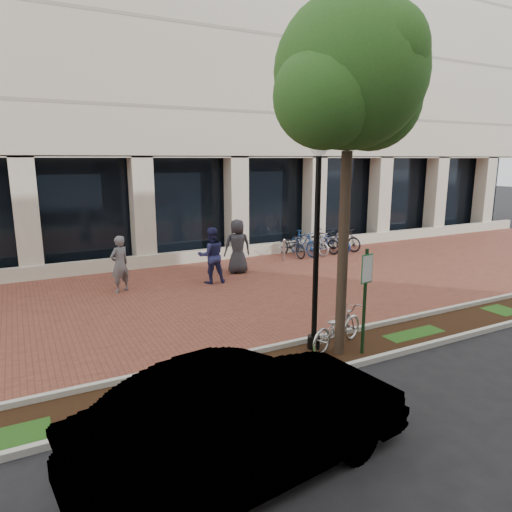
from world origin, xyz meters
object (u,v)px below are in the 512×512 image
locked_bicycle (337,327)px  pedestrian_mid (211,255)px  pedestrian_right (237,246)px  sedan_near_curb (248,420)px  lamppost (317,235)px  bike_rack_cluster (318,242)px  street_tree (351,83)px  parking_sign (366,288)px  pedestrian_left (120,264)px  bollard (284,250)px

locked_bicycle → pedestrian_mid: (-0.42, 6.29, 0.48)m
pedestrian_right → sedan_near_curb: 10.92m
lamppost → bike_rack_cluster: (6.12, 8.48, -2.04)m
street_tree → bike_rack_cluster: size_ratio=1.97×
parking_sign → lamppost: 1.51m
street_tree → pedestrian_left: size_ratio=4.01×
bollard → sedan_near_curb: size_ratio=0.20×
bike_rack_cluster → sedan_near_curb: sedan_near_curb is taller
pedestrian_left → sedan_near_curb: bearing=62.1°
pedestrian_left → pedestrian_right: 4.34m
pedestrian_mid → bike_rack_cluster: pedestrian_mid is taller
pedestrian_right → bollard: pedestrian_right is taller
lamppost → sedan_near_curb: lamppost is taller
bollard → sedan_near_curb: sedan_near_curb is taller
pedestrian_left → pedestrian_mid: bearing=147.0°
pedestrian_right → bike_rack_cluster: pedestrian_right is taller
parking_sign → lamppost: (-0.77, 0.72, 1.07)m
parking_sign → pedestrian_left: bearing=107.4°
pedestrian_mid → pedestrian_right: bearing=-140.4°
bollard → bike_rack_cluster: (2.15, 0.64, 0.03)m
parking_sign → bollard: 9.20m
locked_bicycle → sedan_near_curb: (-3.63, -2.79, 0.30)m
bike_rack_cluster → sedan_near_curb: 14.68m
pedestrian_left → pedestrian_right: size_ratio=0.90×
parking_sign → bollard: (3.20, 8.56, -1.00)m
lamppost → locked_bicycle: (0.52, -0.15, -2.09)m
sedan_near_curb → street_tree: bearing=-61.6°
locked_bicycle → pedestrian_right: 7.21m
parking_sign → pedestrian_right: (0.69, 7.70, -0.48)m
street_tree → pedestrian_left: (-3.25, 6.91, -4.64)m
parking_sign → lamppost: bearing=127.6°
sedan_near_curb → bike_rack_cluster: bearing=-46.2°
pedestrian_left → pedestrian_right: (4.31, 0.49, 0.10)m
parking_sign → street_tree: bearing=131.4°
lamppost → pedestrian_right: 7.30m
bollard → parking_sign: bearing=-110.5°
bike_rack_cluster → street_tree: bearing=-132.5°
lamppost → locked_bicycle: lamppost is taller
street_tree → sedan_near_curb: 6.44m
parking_sign → pedestrian_mid: bearing=86.3°
locked_bicycle → pedestrian_mid: pedestrian_mid is taller
pedestrian_right → sedan_near_curb: size_ratio=0.43×
street_tree → pedestrian_right: (1.06, 7.40, -4.55)m
street_tree → bike_rack_cluster: bearing=57.3°
lamppost → street_tree: 3.05m
pedestrian_left → locked_bicycle: bearing=90.6°
street_tree → bollard: 10.33m
pedestrian_left → bollard: pedestrian_left is taller
parking_sign → bike_rack_cluster: size_ratio=0.63×
street_tree → locked_bicycle: street_tree is taller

